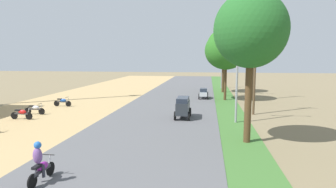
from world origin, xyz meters
The scene contains 14 objects.
parked_motorbike_fourth centered at (-10.62, 17.60, 0.55)m, with size 1.80×0.54×0.94m.
parked_motorbike_fifth centered at (-10.76, 19.57, 0.55)m, with size 1.80×0.54×0.94m.
parked_motorbike_sixth centered at (-10.43, 23.67, 0.55)m, with size 1.80×0.54×0.94m.
median_tree_nearest centered at (5.96, 13.85, 6.34)m, with size 4.04×4.04×8.41m.
median_tree_second centered at (5.65, 30.24, 5.61)m, with size 4.72×4.72×7.70m.
median_tree_third centered at (5.74, 37.47, 6.29)m, with size 4.54×4.54×8.60m.
streetlamp_near centered at (5.80, 18.86, 4.52)m, with size 3.16×0.20×7.74m.
streetlamp_mid centered at (5.80, 33.61, 4.80)m, with size 3.16×0.20×8.28m.
streetlamp_far centered at (5.80, 42.88, 4.28)m, with size 3.16×0.20×7.27m.
utility_pole_near centered at (7.60, 22.40, 4.90)m, with size 1.80×0.20×9.41m.
utility_pole_far centered at (8.74, 30.72, 5.13)m, with size 1.80×0.20×9.87m.
car_van_charcoal centered at (1.78, 19.76, 1.02)m, with size 1.19×2.41×1.67m.
car_sedan_silver centered at (3.21, 30.98, 0.74)m, with size 1.10×2.26×1.19m.
motorbike_ahead_second centered at (-2.63, 7.18, 0.86)m, with size 0.54×1.80×1.66m.
Camera 1 is at (3.69, -2.66, 4.90)m, focal length 30.82 mm.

